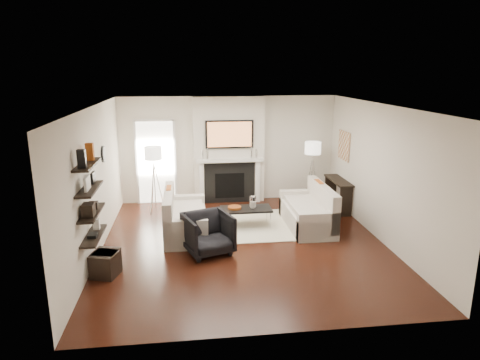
{
  "coord_description": "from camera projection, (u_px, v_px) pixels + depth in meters",
  "views": [
    {
      "loc": [
        -1.05,
        -7.8,
        3.36
      ],
      "look_at": [
        0.0,
        0.6,
        1.15
      ],
      "focal_mm": 32.0,
      "sensor_mm": 36.0,
      "label": 1
    }
  ],
  "objects": [
    {
      "name": "hurricane_candle",
      "position": [
        253.0,
        205.0,
        9.29
      ],
      "size": [
        0.1,
        0.1,
        0.15
      ],
      "primitive_type": "cylinder",
      "color": "white",
      "rests_on": "coffee_table"
    },
    {
      "name": "loveseat_right_back",
      "position": [
        322.0,
        203.0,
        9.29
      ],
      "size": [
        0.18,
        1.8,
        0.8
      ],
      "primitive_type": "cube",
      "color": "beige",
      "rests_on": "floor"
    },
    {
      "name": "door_trim_r",
      "position": [
        175.0,
        162.0,
        10.87
      ],
      "size": [
        0.06,
        0.06,
        2.16
      ],
      "primitive_type": "cube",
      "color": "white",
      "rests_on": "floor"
    },
    {
      "name": "lamp_left_leg_b",
      "position": [
        153.0,
        187.0,
        10.27
      ],
      "size": [
        0.14,
        0.22,
        1.23
      ],
      "primitive_type": "cylinder",
      "rotation": [
        0.18,
        0.0,
        0.52
      ],
      "color": "silver",
      "rests_on": "floor"
    },
    {
      "name": "pillow_left_orange",
      "position": [
        169.0,
        197.0,
        9.04
      ],
      "size": [
        0.1,
        0.42,
        0.42
      ],
      "primitive_type": "cube",
      "color": "#994412",
      "rests_on": "loveseat_left_cushion"
    },
    {
      "name": "decor_frame_b",
      "position": [
        93.0,
        177.0,
        7.09
      ],
      "size": [
        0.04,
        0.22,
        0.18
      ],
      "primitive_type": "cube",
      "color": "black",
      "rests_on": "shelf_upper"
    },
    {
      "name": "loveseat_right_arm_n",
      "position": [
        318.0,
        227.0,
        8.53
      ],
      "size": [
        0.85,
        0.18,
        0.6
      ],
      "primitive_type": "cube",
      "color": "beige",
      "rests_on": "floor"
    },
    {
      "name": "decor_magfile_a",
      "position": [
        82.0,
        159.0,
        6.37
      ],
      "size": [
        0.12,
        0.1,
        0.28
      ],
      "primitive_type": "cube",
      "color": "black",
      "rests_on": "shelf_top"
    },
    {
      "name": "decor_box_small",
      "position": [
        93.0,
        205.0,
        7.04
      ],
      "size": [
        0.15,
        0.12,
        0.12
      ],
      "primitive_type": "cube",
      "color": "black",
      "rests_on": "shelf_lower"
    },
    {
      "name": "lamp_right_shade",
      "position": [
        313.0,
        148.0,
        10.62
      ],
      "size": [
        0.4,
        0.4,
        0.3
      ],
      "primitive_type": "cylinder",
      "color": "white",
      "rests_on": "lamp_right_post"
    },
    {
      "name": "armchair",
      "position": [
        208.0,
        232.0,
        7.95
      ],
      "size": [
        1.02,
        0.99,
        0.84
      ],
      "primitive_type": "imported",
      "rotation": [
        0.0,
        0.0,
        0.34
      ],
      "color": "black",
      "rests_on": "floor"
    },
    {
      "name": "clock_face",
      "position": [
        105.0,
        154.0,
        8.57
      ],
      "size": [
        0.01,
        0.29,
        0.29
      ],
      "primitive_type": "cylinder",
      "rotation": [
        0.0,
        1.57,
        0.0
      ],
      "color": "white",
      "rests_on": "clock_rim"
    },
    {
      "name": "copper_bowl",
      "position": [
        235.0,
        208.0,
        9.25
      ],
      "size": [
        0.29,
        0.29,
        0.05
      ],
      "primitive_type": "cylinder",
      "color": "#A74F1B",
      "rests_on": "coffee_table"
    },
    {
      "name": "pillow_right_charcoal",
      "position": [
        327.0,
        199.0,
        8.95
      ],
      "size": [
        0.1,
        0.4,
        0.4
      ],
      "primitive_type": "cube",
      "color": "black",
      "rests_on": "loveseat_right_cushion"
    },
    {
      "name": "candlestick_r_short",
      "position": [
        256.0,
        154.0,
        10.81
      ],
      "size": [
        0.04,
        0.04,
        0.24
      ],
      "primitive_type": "cylinder",
      "color": "silver",
      "rests_on": "mantel_shelf"
    },
    {
      "name": "decor_books",
      "position": [
        93.0,
        235.0,
        6.92
      ],
      "size": [
        0.14,
        0.2,
        0.05
      ],
      "primitive_type": "cube",
      "color": "black",
      "rests_on": "shelf_bottom"
    },
    {
      "name": "firebox",
      "position": [
        230.0,
        186.0,
        10.97
      ],
      "size": [
        0.75,
        0.02,
        0.65
      ],
      "primitive_type": "cube",
      "color": "black",
      "rests_on": "floor"
    },
    {
      "name": "tv_body",
      "position": [
        229.0,
        134.0,
        10.62
      ],
      "size": [
        1.2,
        0.06,
        0.7
      ],
      "primitive_type": "cube",
      "color": "black",
      "rests_on": "chimney_breast"
    },
    {
      "name": "decor_frame_a",
      "position": [
        87.0,
        183.0,
        6.67
      ],
      "size": [
        0.04,
        0.3,
        0.22
      ],
      "primitive_type": "cube",
      "color": "white",
      "rests_on": "shelf_upper"
    },
    {
      "name": "loveseat_left_base",
      "position": [
        186.0,
        224.0,
        8.92
      ],
      "size": [
        0.85,
        1.8,
        0.42
      ],
      "primitive_type": "cube",
      "color": "beige",
      "rests_on": "floor"
    },
    {
      "name": "mantel_shelf",
      "position": [
        230.0,
        160.0,
        10.76
      ],
      "size": [
        1.7,
        0.18,
        0.07
      ],
      "primitive_type": "cube",
      "color": "white",
      "rests_on": "chimney_breast"
    },
    {
      "name": "lamp_right_leg_a",
      "position": [
        316.0,
        181.0,
        10.85
      ],
      "size": [
        0.25,
        0.02,
        1.23
      ],
      "primitive_type": "cylinder",
      "rotation": [
        0.18,
        0.0,
        4.71
      ],
      "color": "silver",
      "rests_on": "floor"
    },
    {
      "name": "lamp_left_leg_c",
      "position": [
        152.0,
        189.0,
        10.09
      ],
      "size": [
        0.14,
        0.22,
        1.23
      ],
      "primitive_type": "cylinder",
      "rotation": [
        0.18,
        0.0,
        2.62
      ],
      "color": "silver",
      "rests_on": "floor"
    },
    {
      "name": "loveseat_left_back",
      "position": [
        169.0,
        211.0,
        8.8
      ],
      "size": [
        0.18,
        1.8,
        0.8
      ],
      "primitive_type": "cube",
      "color": "beige",
      "rests_on": "floor"
    },
    {
      "name": "coffee_leg_nw",
      "position": [
        224.0,
        223.0,
        9.08
      ],
      "size": [
        0.02,
        0.02,
        0.38
      ],
      "primitive_type": "cylinder",
      "color": "silver",
      "rests_on": "floor"
    },
    {
      "name": "decor_box_tall",
      "position": [
        97.0,
        224.0,
        7.24
      ],
      "size": [
        0.1,
        0.1,
        0.18
      ],
      "primitive_type": "cube",
      "color": "white",
      "rests_on": "shelf_bottom"
    },
    {
      "name": "console_top",
      "position": [
        339.0,
        181.0,
        10.36
      ],
      "size": [
        0.35,
        1.2,
        0.04
      ],
      "primitive_type": "cube",
      "color": "black",
      "rests_on": "floor"
    },
    {
      "name": "shelf_upper",
      "position": [
        90.0,
        189.0,
        6.81
      ],
      "size": [
        0.25,
        1.0,
        0.04
      ],
      "primitive_type": "cube",
      "color": "black",
      "rests_on": "wall_left"
    },
    {
      "name": "mantel_pilaster_l",
      "position": [
        202.0,
        183.0,
        10.84
      ],
      "size": [
        0.12,
        0.08,
        1.1
      ],
      "primitive_type": "cube",
      "color": "white",
      "rests_on": "floor"
    },
    {
      "name": "lamp_right_leg_c",
      "position": [
        310.0,
        182.0,
        10.74
      ],
      "size": [
        0.14,
        0.22,
        1.23
      ],
      "primitive_type": "cylinder",
      "rotation": [
        0.18,
        0.0,
        2.62
      ],
      "color": "silver",
      "rests_on": "floor"
    },
    {
      "name": "loveseat_left_arm_s",
      "position": [
        186.0,
        208.0,
        9.68
      ],
      "size": [
        0.85,
        0.18,
        0.6
      ],
      "primitive_type": "cube",
      "color": "beige",
      "rests_on": "floor"
    },
    {
      "name": "console_leg_s",
      "position": [
        330.0,
        189.0,
        10.99
      ],
      "size": [
        0.3,
        0.04,
        0.71
      ],
      "primitive_type": "cube",
      "color": "black",
      "rests_on": "floor"
    },
    {
      "name": "decor_wine_rack",
      "position": [
        88.0,
        210.0,
        6.68
      ],
      "size": [
        0.18,
        0.25,
        0.2
      ],
      "primitive_type": "cube",
      "color": "black",
      "rests_on": "shelf_lower"
    },
    {
      "name": "lamp_left_leg_a",
      "position": [
        160.0,
        188.0,
        10.2
      ],
      "size": [
        0.25,
        0.02,
        1.23
      ],
      "primitive_type": "cylinder",
      "rotation": [
        0.18,
        0.0,
        4.71
      ],
      "color": "silver",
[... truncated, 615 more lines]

